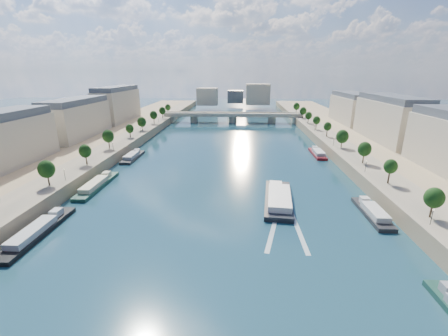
# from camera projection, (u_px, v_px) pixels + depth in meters

# --- Properties ---
(ground) EXTENTS (700.00, 700.00, 0.00)m
(ground) POSITION_uv_depth(u_px,v_px,m) (225.00, 170.00, 128.67)
(ground) COLOR #0C2B36
(ground) RESTS_ON ground
(quay_left) EXTENTS (44.00, 520.00, 5.00)m
(quay_left) POSITION_uv_depth(u_px,v_px,m) (62.00, 161.00, 131.68)
(quay_left) COLOR #9E8460
(quay_left) RESTS_ON ground
(quay_right) EXTENTS (44.00, 520.00, 5.00)m
(quay_right) POSITION_uv_depth(u_px,v_px,m) (398.00, 167.00, 124.12)
(quay_right) COLOR #9E8460
(quay_right) RESTS_ON ground
(pave_left) EXTENTS (14.00, 520.00, 0.10)m
(pave_left) POSITION_uv_depth(u_px,v_px,m) (94.00, 156.00, 130.11)
(pave_left) COLOR gray
(pave_left) RESTS_ON quay_left
(pave_right) EXTENTS (14.00, 520.00, 0.10)m
(pave_right) POSITION_uv_depth(u_px,v_px,m) (362.00, 160.00, 124.12)
(pave_right) COLOR gray
(pave_right) RESTS_ON quay_right
(trees_left) EXTENTS (4.80, 268.80, 8.26)m
(trees_left) POSITION_uv_depth(u_px,v_px,m) (99.00, 143.00, 130.22)
(trees_left) COLOR #382B1E
(trees_left) RESTS_ON ground
(trees_right) EXTENTS (4.80, 268.80, 8.26)m
(trees_right) POSITION_uv_depth(u_px,v_px,m) (350.00, 142.00, 132.04)
(trees_right) COLOR #382B1E
(trees_right) RESTS_ON ground
(lamps_left) EXTENTS (0.36, 200.36, 4.28)m
(lamps_left) POSITION_uv_depth(u_px,v_px,m) (92.00, 157.00, 119.53)
(lamps_left) COLOR black
(lamps_left) RESTS_ON ground
(lamps_right) EXTENTS (0.36, 200.36, 4.28)m
(lamps_right) POSITION_uv_depth(u_px,v_px,m) (347.00, 151.00, 128.26)
(lamps_right) COLOR black
(lamps_right) RESTS_ON ground
(buildings_left) EXTENTS (16.00, 226.00, 23.20)m
(buildings_left) POSITION_uv_depth(u_px,v_px,m) (44.00, 125.00, 139.45)
(buildings_left) COLOR beige
(buildings_left) RESTS_ON ground
(buildings_right) EXTENTS (16.00, 226.00, 23.20)m
(buildings_right) POSITION_uv_depth(u_px,v_px,m) (420.00, 129.00, 130.52)
(buildings_right) COLOR beige
(buildings_right) RESTS_ON ground
(skyline) EXTENTS (79.00, 42.00, 22.00)m
(skyline) POSITION_uv_depth(u_px,v_px,m) (238.00, 95.00, 332.45)
(skyline) COLOR beige
(skyline) RESTS_ON ground
(bridge) EXTENTS (112.00, 12.00, 8.15)m
(bridge) POSITION_uv_depth(u_px,v_px,m) (233.00, 116.00, 245.19)
(bridge) COLOR #C1B79E
(bridge) RESTS_ON ground
(tour_barge) EXTENTS (11.36, 30.15, 4.00)m
(tour_barge) POSITION_uv_depth(u_px,v_px,m) (278.00, 199.00, 96.62)
(tour_barge) COLOR black
(tour_barge) RESTS_ON ground
(wake) EXTENTS (10.74, 26.02, 0.04)m
(wake) POSITION_uv_depth(u_px,v_px,m) (285.00, 227.00, 81.24)
(wake) COLOR silver
(wake) RESTS_ON ground
(moored_barges_left) EXTENTS (5.00, 158.55, 3.60)m
(moored_barges_left) POSITION_uv_depth(u_px,v_px,m) (40.00, 230.00, 78.15)
(moored_barges_left) COLOR #1B283C
(moored_barges_left) RESTS_ON ground
(moored_barges_right) EXTENTS (5.00, 159.60, 3.60)m
(moored_barges_right) POSITION_uv_depth(u_px,v_px,m) (390.00, 232.00, 77.29)
(moored_barges_right) COLOR black
(moored_barges_right) RESTS_ON ground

